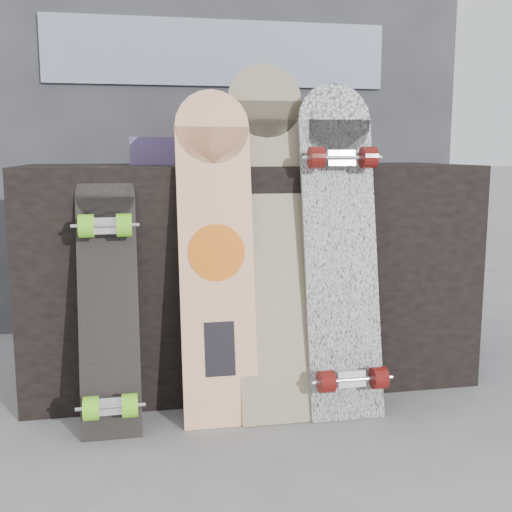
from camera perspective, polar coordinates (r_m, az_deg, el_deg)
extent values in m
plane|color=slate|center=(2.07, 1.93, -14.95)|extent=(60.00, 60.00, 0.00)
cube|color=black|center=(2.42, -0.71, -1.40)|extent=(1.60, 0.60, 0.80)
cube|color=#313136|center=(3.22, -3.58, 13.77)|extent=(2.40, 0.20, 2.20)
cube|color=navy|center=(3.14, -3.33, 17.57)|extent=(1.60, 0.02, 0.30)
cube|color=#42366E|center=(2.43, -9.04, 9.22)|extent=(0.18, 0.12, 0.10)
cube|color=#42366E|center=(2.56, 6.95, 9.49)|extent=(0.14, 0.14, 0.12)
cube|color=#D1B78C|center=(2.47, -0.74, 8.87)|extent=(0.22, 0.10, 0.06)
cube|color=beige|center=(2.01, -3.48, -1.83)|extent=(0.23, 0.18, 0.93)
cylinder|color=beige|center=(2.06, -3.94, 11.37)|extent=(0.23, 0.06, 0.23)
cylinder|color=orange|center=(2.00, -3.52, 0.32)|extent=(0.18, 0.04, 0.18)
cube|color=black|center=(2.01, -3.23, -8.26)|extent=(0.09, 0.03, 0.17)
cube|color=beige|center=(2.07, 1.53, -0.26)|extent=(0.25, 0.28, 1.02)
cylinder|color=beige|center=(2.18, 0.79, 13.58)|extent=(0.25, 0.08, 0.25)
cube|color=white|center=(2.09, 7.58, -1.10)|extent=(0.24, 0.22, 0.95)
cylinder|color=white|center=(2.15, 6.99, 11.90)|extent=(0.24, 0.07, 0.24)
cube|color=silver|center=(2.07, 8.41, -10.75)|extent=(0.09, 0.04, 0.06)
cylinder|color=#5D100D|center=(2.03, 6.26, -11.04)|extent=(0.04, 0.07, 0.07)
cylinder|color=#5D100D|center=(2.09, 10.87, -10.59)|extent=(0.05, 0.07, 0.07)
cube|color=silver|center=(2.09, 7.52, 8.57)|extent=(0.09, 0.04, 0.06)
cylinder|color=#5D100D|center=(2.04, 5.38, 8.71)|extent=(0.04, 0.07, 0.07)
cylinder|color=#5D100D|center=(2.10, 9.96, 8.62)|extent=(0.05, 0.07, 0.07)
cube|color=black|center=(2.00, -12.96, -5.15)|extent=(0.18, 0.20, 0.72)
cylinder|color=black|center=(2.04, -13.26, 5.29)|extent=(0.18, 0.06, 0.18)
cube|color=silver|center=(1.98, -12.78, -12.87)|extent=(0.09, 0.04, 0.06)
cylinder|color=#76E921|center=(1.96, -14.45, -12.98)|extent=(0.04, 0.07, 0.07)
cylinder|color=#76E921|center=(1.96, -11.15, -12.90)|extent=(0.05, 0.07, 0.07)
cube|color=silver|center=(1.98, -13.22, 2.57)|extent=(0.09, 0.04, 0.06)
cylinder|color=#76E921|center=(1.96, -14.86, 2.59)|extent=(0.04, 0.07, 0.07)
cylinder|color=#76E921|center=(1.96, -11.64, 2.70)|extent=(0.05, 0.07, 0.07)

